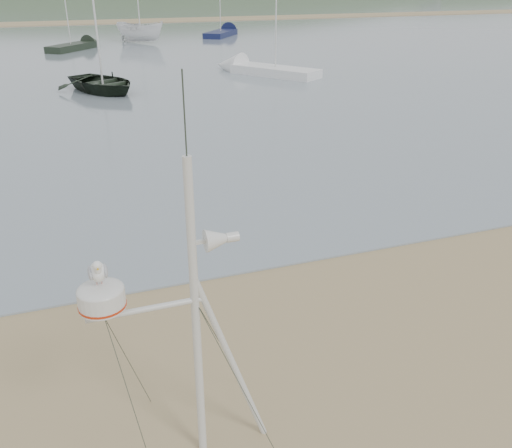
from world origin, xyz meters
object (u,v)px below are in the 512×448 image
object	(u,v)px
sailboat_blue_far	(227,32)
sailboat_white_near	(249,68)
boat_white	(139,13)
mast_rig	(195,382)
boat_dark	(98,44)
sailboat_dark_mid	(83,45)

from	to	relation	value
sailboat_blue_far	sailboat_white_near	bearing A→B (deg)	-103.41
boat_white	sailboat_blue_far	distance (m)	10.48
mast_rig	boat_white	bearing A→B (deg)	82.19
boat_white	sailboat_white_near	world-z (taller)	sailboat_white_near
boat_dark	boat_white	xyz separation A→B (m)	(5.24, 21.67, 0.05)
mast_rig	boat_dark	distance (m)	24.18
boat_white	sailboat_dark_mid	xyz separation A→B (m)	(-5.10, -2.39, -2.16)
sailboat_white_near	boat_white	bearing A→B (deg)	101.85
sailboat_white_near	sailboat_dark_mid	world-z (taller)	sailboat_white_near
mast_rig	sailboat_blue_far	size ratio (longest dim) A/B	0.67
boat_dark	boat_white	world-z (taller)	boat_white
mast_rig	sailboat_white_near	world-z (taller)	sailboat_white_near
boat_white	sailboat_white_near	size ratio (longest dim) A/B	0.68
boat_dark	sailboat_white_near	size ratio (longest dim) A/B	0.66
sailboat_blue_far	boat_dark	bearing A→B (deg)	-119.08
sailboat_white_near	sailboat_blue_far	xyz separation A→B (m)	(5.42, 22.71, 0.00)
boat_dark	sailboat_dark_mid	xyz separation A→B (m)	(0.15, 19.28, -2.11)
mast_rig	sailboat_white_near	xyz separation A→B (m)	(10.12, 27.48, -0.85)
boat_white	sailboat_blue_far	bearing A→B (deg)	-19.99
sailboat_blue_far	sailboat_dark_mid	bearing A→B (deg)	-154.66
boat_white	sailboat_blue_far	world-z (taller)	sailboat_blue_far
boat_dark	sailboat_blue_far	size ratio (longest dim) A/B	0.66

